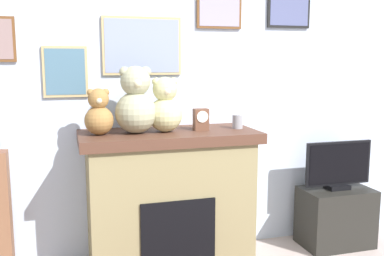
% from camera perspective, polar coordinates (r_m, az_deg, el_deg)
% --- Properties ---
extents(back_wall, '(5.20, 0.15, 2.60)m').
position_cam_1_polar(back_wall, '(3.82, -0.95, 3.13)').
color(back_wall, silver).
rests_on(back_wall, ground_plane).
extents(fireplace, '(1.39, 0.66, 1.13)m').
position_cam_1_polar(fireplace, '(3.58, -2.99, -9.33)').
color(fireplace, '#857952').
rests_on(fireplace, ground_plane).
extents(tv_stand, '(0.63, 0.40, 0.53)m').
position_cam_1_polar(tv_stand, '(4.29, 18.18, -10.94)').
color(tv_stand, black).
rests_on(tv_stand, ground_plane).
extents(television, '(0.64, 0.14, 0.44)m').
position_cam_1_polar(television, '(4.16, 18.51, -4.71)').
color(television, black).
rests_on(television, tv_stand).
extents(candle_jar, '(0.09, 0.09, 0.11)m').
position_cam_1_polar(candle_jar, '(3.59, 5.95, 0.83)').
color(candle_jar, gray).
rests_on(candle_jar, fireplace).
extents(mantel_clock, '(0.11, 0.09, 0.17)m').
position_cam_1_polar(mantel_clock, '(3.48, 1.17, 1.13)').
color(mantel_clock, brown).
rests_on(mantel_clock, fireplace).
extents(teddy_bear_cream, '(0.22, 0.22, 0.35)m').
position_cam_1_polar(teddy_bear_cream, '(3.32, -12.03, 1.79)').
color(teddy_bear_cream, olive).
rests_on(teddy_bear_cream, fireplace).
extents(teddy_bear_tan, '(0.32, 0.32, 0.51)m').
position_cam_1_polar(teddy_bear_tan, '(3.35, -7.33, 3.22)').
color(teddy_bear_tan, '#A0A07E').
rests_on(teddy_bear_tan, fireplace).
extents(teddy_bear_grey, '(0.27, 0.27, 0.43)m').
position_cam_1_polar(teddy_bear_grey, '(3.39, -3.51, 2.71)').
color(teddy_bear_grey, '#C0BC84').
rests_on(teddy_bear_grey, fireplace).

